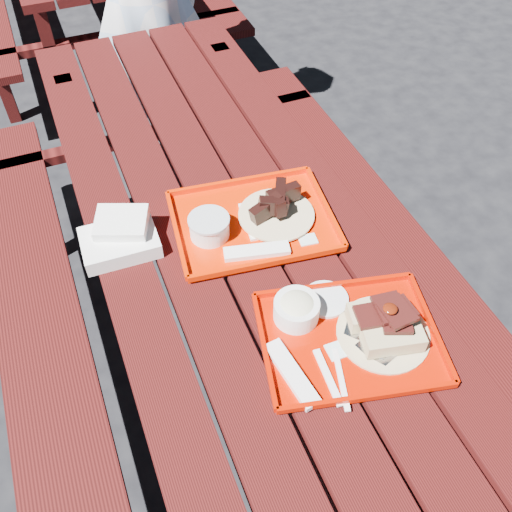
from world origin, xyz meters
name	(u,v)px	position (x,y,z in m)	size (l,w,h in m)	color
ground	(241,376)	(0.00, 0.00, 0.00)	(60.00, 60.00, 0.00)	black
picnic_table_near	(237,279)	(0.00, 0.00, 0.56)	(1.41, 2.40, 0.75)	#3D0C0B
near_tray	(348,327)	(0.13, -0.40, 0.78)	(0.46, 0.39, 0.13)	#B01200
far_tray	(251,221)	(0.05, 0.01, 0.77)	(0.46, 0.38, 0.07)	red
white_cloth	(120,237)	(-0.29, 0.07, 0.78)	(0.20, 0.17, 0.08)	white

